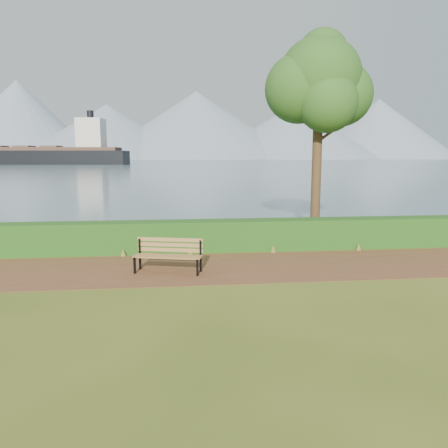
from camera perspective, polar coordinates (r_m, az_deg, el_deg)
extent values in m
plane|color=#4E5B1A|center=(12.10, 1.18, -6.02)|extent=(140.00, 140.00, 0.00)
cube|color=brown|center=(12.39, 1.00, -5.65)|extent=(40.00, 3.40, 0.01)
cube|color=#144614|center=(14.51, -0.18, -1.48)|extent=(32.00, 0.85, 1.00)
cube|color=#465E71|center=(271.61, -6.21, 8.23)|extent=(700.00, 510.00, 0.00)
cone|color=gray|center=(444.88, -25.20, 12.21)|extent=(140.00, 140.00, 70.00)
cone|color=gray|center=(411.29, -14.95, 11.55)|extent=(160.00, 160.00, 48.00)
cone|color=gray|center=(418.07, -3.60, 12.74)|extent=(190.00, 190.00, 62.00)
cone|color=gray|center=(427.00, 8.86, 11.77)|extent=(170.00, 170.00, 50.00)
cone|color=gray|center=(468.01, 19.46, 11.61)|extent=(150.00, 150.00, 58.00)
cone|color=gray|center=(441.90, -7.70, 10.72)|extent=(120.00, 120.00, 35.00)
cone|color=gray|center=(462.45, 12.89, 10.81)|extent=(130.00, 130.00, 40.00)
cube|color=black|center=(11.90, -11.59, -5.34)|extent=(0.06, 0.07, 0.46)
cube|color=black|center=(12.26, -10.92, -3.89)|extent=(0.06, 0.07, 0.87)
cube|color=black|center=(12.05, -11.26, -4.17)|extent=(0.18, 0.52, 0.05)
cube|color=black|center=(11.45, -3.49, -5.73)|extent=(0.06, 0.07, 0.46)
cube|color=black|center=(11.82, -3.07, -4.22)|extent=(0.06, 0.07, 0.87)
cube|color=black|center=(11.61, -3.28, -4.52)|extent=(0.18, 0.52, 0.05)
cube|color=#936138|center=(11.62, -7.60, -4.42)|extent=(1.79, 0.55, 0.04)
cube|color=#936138|center=(11.74, -7.43, -4.28)|extent=(1.79, 0.55, 0.04)
cube|color=#936138|center=(11.86, -7.27, -4.14)|extent=(1.79, 0.55, 0.04)
cube|color=#936138|center=(11.98, -7.11, -4.00)|extent=(1.79, 0.55, 0.04)
cube|color=#936138|center=(12.01, -7.04, -3.37)|extent=(1.78, 0.50, 0.10)
cube|color=#936138|center=(11.98, -7.06, -2.71)|extent=(1.78, 0.50, 0.10)
cube|color=#936138|center=(11.95, -7.07, -2.04)|extent=(1.78, 0.50, 0.10)
cylinder|color=#382617|center=(16.70, 12.05, 8.98)|extent=(0.35, 0.35, 6.39)
sphere|color=#214D19|center=(16.92, 12.36, 18.03)|extent=(3.02, 3.02, 3.02)
sphere|color=#214D19|center=(17.16, 15.02, 16.01)|extent=(2.31, 2.31, 2.31)
sphere|color=#214D19|center=(16.68, 9.80, 17.01)|extent=(2.48, 2.48, 2.48)
sphere|color=#214D19|center=(16.20, 13.34, 15.24)|extent=(2.13, 2.13, 2.13)
sphere|color=#214D19|center=(17.51, 11.09, 19.23)|extent=(1.95, 1.95, 1.95)
sphere|color=#214D19|center=(17.18, 12.76, 20.89)|extent=(1.77, 1.77, 1.77)
cylinder|color=#382617|center=(16.85, 13.44, 11.35)|extent=(0.93, 0.11, 0.70)
cylinder|color=#382617|center=(16.72, 10.90, 12.98)|extent=(0.72, 0.34, 0.64)
cube|color=black|center=(168.74, -23.83, 7.61)|extent=(67.77, 18.82, 6.70)
cube|color=#4F372F|center=(168.75, -23.91, 8.94)|extent=(62.32, 17.11, 1.15)
cube|color=silver|center=(161.27, -16.95, 11.19)|extent=(9.53, 8.91, 10.52)
cylinder|color=black|center=(161.67, -17.06, 13.39)|extent=(2.30, 2.30, 3.35)
cube|color=brown|center=(169.72, -24.64, 9.15)|extent=(6.49, 6.98, 0.77)
cube|color=brown|center=(165.90, -21.61, 9.36)|extent=(6.49, 6.98, 0.77)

